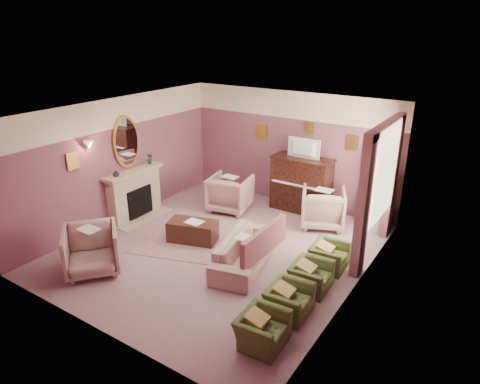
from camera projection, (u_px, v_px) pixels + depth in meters
The scene contains 48 objects.
floor at pixel (220, 249), 8.70m from camera, with size 5.50×6.00×0.01m, color gray.
ceiling at pixel (217, 111), 7.67m from camera, with size 5.50×6.00×0.01m, color white.
wall_back at pixel (290, 149), 10.52m from camera, with size 5.50×0.02×2.80m, color #663F53.
wall_front at pixel (90, 248), 5.85m from camera, with size 5.50×0.02×2.80m, color #663F53.
wall_left at pixel (119, 161), 9.59m from camera, with size 0.02×6.00×2.80m, color #663F53.
wall_right at pixel (359, 217), 6.79m from camera, with size 0.02×6.00×2.80m, color #663F53.
picture_rail_band at pixel (292, 105), 10.12m from camera, with size 5.50×0.01×0.65m, color #FFE5C0.
stripe_panel at pixel (380, 208), 7.92m from camera, with size 0.01×3.00×2.15m, color beige.
fireplace_surround at pixel (134, 195), 9.97m from camera, with size 0.30×1.40×1.10m, color tan.
fireplace_inset at pixel (138, 201), 9.98m from camera, with size 0.18×0.72×0.68m, color black.
fire_ember at pixel (140, 209), 10.02m from camera, with size 0.06×0.54×0.10m, color #FF2F0C.
mantel_shelf at pixel (133, 172), 9.75m from camera, with size 0.40×1.55×0.07m, color tan.
hearth at pixel (143, 218), 10.07m from camera, with size 0.55×1.50×0.02m, color tan.
mirror_frame at pixel (126, 142), 9.57m from camera, with size 0.04×0.72×1.20m, color gold.
mirror_glass at pixel (127, 142), 9.56m from camera, with size 0.01×0.60×1.06m, color white.
sconce_shade at pixel (89, 145), 8.65m from camera, with size 0.20×0.20×0.16m, color #EC9A73.
piano at pixel (301, 185), 10.29m from camera, with size 1.40×0.60×1.30m, color black.
piano_keyshelf at pixel (295, 186), 10.00m from camera, with size 1.30×0.12×0.06m, color black.
piano_keys at pixel (295, 185), 9.98m from camera, with size 1.20×0.08×0.02m, color white.
piano_top at pixel (303, 159), 10.05m from camera, with size 1.45×0.65×0.04m, color black.
television at pixel (302, 147), 9.91m from camera, with size 0.80×0.12×0.48m, color black.
print_back_left at pixel (261, 132), 10.78m from camera, with size 0.30×0.03×0.38m, color gold.
print_back_right at pixel (352, 143), 9.56m from camera, with size 0.26×0.03×0.34m, color gold.
print_back_mid at pixel (309, 127), 10.02m from camera, with size 0.22×0.03×0.26m, color gold.
print_left_wall at pixel (73, 161), 8.52m from camera, with size 0.03×0.28×0.36m, color gold.
window_blind at pixel (386, 173), 7.91m from camera, with size 0.03×1.40×1.80m, color beige.
curtain_left at pixel (363, 208), 7.38m from camera, with size 0.16×0.34×2.60m, color #934956.
curtain_right at pixel (392, 178), 8.81m from camera, with size 0.16×0.34×2.60m, color #934956.
pelmet at pixel (387, 126), 7.63m from camera, with size 0.16×2.20×0.16m, color #934956.
mantel_plant at pixel (150, 159), 10.11m from camera, with size 0.16×0.16×0.28m, color #234824.
mantel_vase at pixel (116, 173), 9.31m from camera, with size 0.16×0.16×0.16m, color #FFE5C0.
area_rug at pixel (198, 240), 9.04m from camera, with size 2.50×1.80×0.01m, color #A97171.
coffee_table at pixel (193, 231), 8.93m from camera, with size 1.00×0.50×0.45m, color #402115.
table_paper at pixel (194, 222), 8.82m from camera, with size 0.35×0.28×0.01m, color white.
sofa at pixel (246, 246), 8.00m from camera, with size 0.65×1.95×0.79m, color tan.
sofa_throw at pixel (264, 241), 7.72m from camera, with size 0.10×1.48×0.54m, color #934956.
floral_armchair_left at pixel (230, 191), 10.35m from camera, with size 0.92×0.92×0.96m, color tan.
floral_armchair_right at pixel (323, 206), 9.54m from camera, with size 0.92×0.92×0.96m, color tan.
floral_armchair_front at pixel (91, 248), 7.74m from camera, with size 0.92×0.92×0.96m, color tan.
olive_chair_a at pixel (263, 325), 6.02m from camera, with size 0.51×0.72×0.63m, color #52612D.
olive_chair_b at pixel (289, 296), 6.66m from camera, with size 0.51×0.72×0.63m, color #52612D.
olive_chair_c at pixel (311, 272), 7.30m from camera, with size 0.51×0.72×0.63m, color #52612D.
olive_chair_d at pixel (329, 252), 7.94m from camera, with size 0.51×0.72×0.63m, color #52612D.
side_table at pixel (371, 215), 9.41m from camera, with size 0.52×0.52×0.70m, color white.
side_plant_big at pixel (374, 193), 9.22m from camera, with size 0.30×0.30×0.34m, color #234824.
side_plant_small at pixel (378, 196), 9.10m from camera, with size 0.16×0.16×0.28m, color #234824.
palm_pot at pixel (371, 221), 9.53m from camera, with size 0.34×0.34×0.34m, color #B2723E.
palm_plant at pixel (375, 184), 9.20m from camera, with size 0.76×0.76×1.44m, color #234824.
Camera 1 is at (4.54, -6.19, 4.27)m, focal length 32.00 mm.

